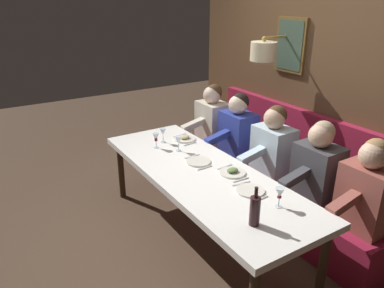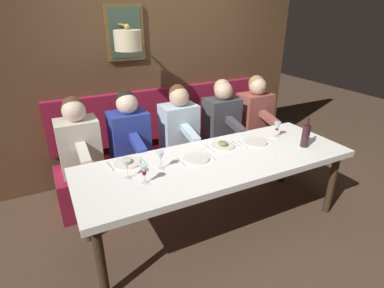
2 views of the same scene
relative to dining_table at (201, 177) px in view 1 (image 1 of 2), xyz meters
name	(u,v)px [view 1 (image 1 of 2)]	position (x,y,z in m)	size (l,w,h in m)	color
ground_plane	(200,237)	(0.00, 0.00, -0.68)	(12.00, 12.00, 0.00)	#4C3828
dining_table	(201,177)	(0.00, 0.00, 0.00)	(0.90, 2.55, 0.74)	white
banquette_bench	(268,194)	(0.89, 0.00, -0.45)	(0.52, 2.75, 0.45)	maroon
back_wall_panel	(316,86)	(1.46, 0.01, 0.69)	(0.59, 3.95, 2.90)	brown
diner_nearest	(367,188)	(0.88, -1.10, 0.14)	(0.60, 0.40, 0.79)	#934C42
diner_near	(317,166)	(0.88, -0.59, 0.14)	(0.60, 0.40, 0.79)	#3D3D42
diner_middle	(273,145)	(0.88, -0.01, 0.14)	(0.60, 0.40, 0.79)	silver
diner_far	(238,129)	(0.88, 0.57, 0.14)	(0.60, 0.40, 0.79)	#283893
diner_farthest	(212,117)	(0.88, 1.09, 0.14)	(0.60, 0.40, 0.79)	beige
place_setting_0	(198,162)	(0.09, 0.18, 0.07)	(0.24, 0.31, 0.01)	silver
place_setting_1	(250,191)	(0.14, -0.53, 0.07)	(0.24, 0.32, 0.01)	silver
place_setting_2	(233,172)	(0.22, -0.19, 0.08)	(0.24, 0.31, 0.05)	silver
place_setting_3	(185,138)	(0.28, 0.77, 0.08)	(0.24, 0.32, 0.05)	silver
wine_glass_0	(280,194)	(0.17, -0.83, 0.18)	(0.07, 0.07, 0.16)	silver
wine_glass_1	(156,138)	(-0.10, 0.73, 0.18)	(0.07, 0.07, 0.16)	silver
wine_glass_2	(163,132)	(0.04, 0.83, 0.18)	(0.07, 0.07, 0.16)	silver
wine_glass_3	(178,140)	(0.07, 0.53, 0.18)	(0.07, 0.07, 0.16)	silver
wine_bottle	(255,210)	(-0.15, -0.91, 0.18)	(0.08, 0.08, 0.30)	#33191E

